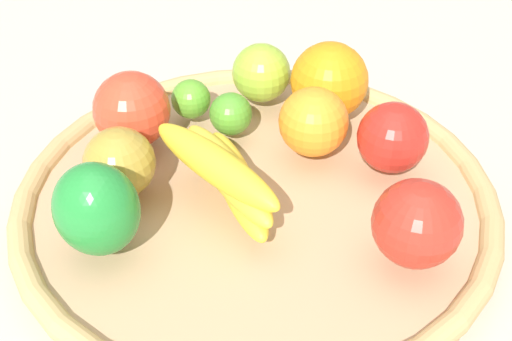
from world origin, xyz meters
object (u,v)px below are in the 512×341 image
orange_0 (314,122)px  apple_1 (261,73)px  banana_bunch (227,174)px  lime_0 (191,99)px  apple_3 (132,110)px  orange_1 (329,81)px  apple_2 (393,137)px  apple_4 (417,224)px  apple_0 (119,163)px  bell_pepper (96,209)px  lime_1 (231,114)px

orange_0 → apple_1: orange_0 is taller
banana_bunch → apple_1: (0.18, 0.00, 0.00)m
orange_0 → lime_0: orange_0 is taller
orange_0 → apple_3: 0.18m
apple_3 → orange_1: orange_1 is taller
apple_3 → apple_2: (0.01, -0.26, -0.00)m
banana_bunch → lime_0: 0.15m
apple_1 → apple_4: bearing=-142.9°
apple_0 → apple_2: bearing=-71.1°
apple_1 → bell_pepper: size_ratio=0.76×
banana_bunch → bell_pepper: bell_pepper is taller
apple_1 → orange_0: bearing=-142.4°
banana_bunch → apple_1: size_ratio=2.46×
lime_0 → apple_1: (0.05, -0.07, 0.01)m
apple_0 → bell_pepper: bell_pepper is taller
apple_1 → orange_1: orange_1 is taller
banana_bunch → lime_0: banana_bunch is taller
orange_1 → bell_pepper: (-0.24, 0.17, 0.00)m
lime_0 → lime_1: size_ratio=0.95×
lime_0 → bell_pepper: bearing=173.3°
banana_bunch → lime_0: (0.13, 0.07, -0.01)m
apple_2 → bell_pepper: 0.29m
orange_0 → apple_0: (-0.10, 0.17, -0.00)m
apple_1 → apple_2: bearing=-124.6°
orange_1 → lime_1: (-0.05, 0.10, -0.02)m
orange_0 → apple_3: apple_3 is taller
lime_1 → orange_0: bearing=-101.3°
apple_4 → orange_1: bearing=24.3°
apple_3 → orange_0: bearing=-84.6°
apple_3 → orange_1: (0.09, -0.19, 0.00)m
orange_0 → apple_0: size_ratio=1.04×
banana_bunch → orange_1: size_ratio=1.92×
bell_pepper → banana_bunch: bearing=-131.4°
apple_4 → apple_1: 0.28m
apple_4 → orange_1: (0.20, 0.09, 0.00)m
banana_bunch → lime_1: size_ratio=3.56×
apple_2 → apple_4: (-0.12, -0.02, 0.00)m
banana_bunch → apple_0: apple_0 is taller
banana_bunch → apple_4: size_ratio=2.12×
apple_0 → orange_1: (0.17, -0.18, 0.01)m
apple_0 → bell_pepper: bearing=-174.6°
apple_3 → apple_2: 0.26m
lime_0 → bell_pepper: 0.21m
orange_0 → apple_3: size_ratio=0.90×
lime_1 → bell_pepper: size_ratio=0.53×
apple_1 → orange_1: 0.08m
orange_1 → apple_0: bearing=133.3°
orange_0 → banana_bunch: orange_0 is taller
orange_1 → apple_4: bearing=-155.7°
apple_2 → lime_1: (0.03, 0.17, -0.01)m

